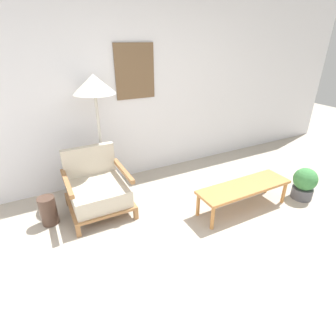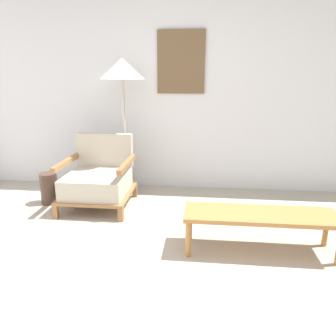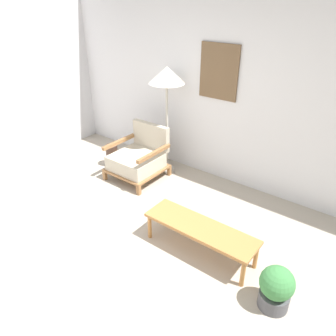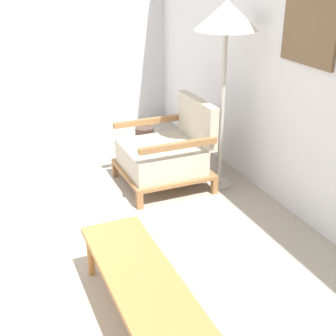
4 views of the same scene
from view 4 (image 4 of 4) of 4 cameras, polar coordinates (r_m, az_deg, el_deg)
The scene contains 5 objects.
wall_back at distance 3.45m, azimuth 18.54°, elevation 14.19°, with size 8.00×0.09×2.70m.
armchair at distance 4.14m, azimuth -0.16°, elevation 1.94°, with size 0.72×0.74×0.76m.
floor_lamp at distance 3.86m, azimuth 7.14°, elevation 17.19°, with size 0.51×0.51×1.59m.
coffee_table at distance 2.58m, azimuth -3.15°, elevation -13.79°, with size 1.23×0.37×0.34m.
vase at distance 4.70m, azimuth -2.83°, elevation 2.96°, with size 0.19×0.19×0.35m, color #473328.
Camera 4 is at (2.56, 0.29, 1.90)m, focal length 50.00 mm.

